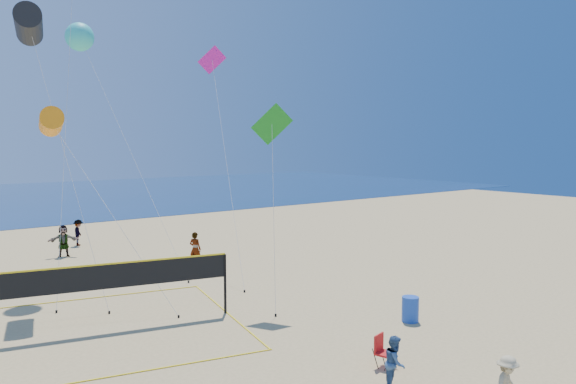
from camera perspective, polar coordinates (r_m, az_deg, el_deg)
bystander_a at (r=15.79m, az=10.82°, el=-16.66°), size 0.89×0.86×1.45m
far_person_1 at (r=34.64m, az=-21.85°, el=-4.64°), size 1.77×0.93×1.82m
far_person_2 at (r=30.20m, az=-9.41°, el=-5.73°), size 0.70×0.79×1.82m
far_person_4 at (r=37.98m, az=-20.52°, el=-3.89°), size 1.02×1.23×1.66m
camp_chair at (r=17.20m, az=9.54°, el=-15.45°), size 0.62×0.72×1.05m
trash_barrel at (r=21.41m, az=12.32°, el=-11.55°), size 0.68×0.68×0.92m
volleyball_net at (r=20.85m, az=-17.79°, el=-8.89°), size 10.47×10.36×2.34m
kite_1 at (r=26.62m, az=-24.85°, el=15.17°), size 2.25×6.14×12.13m
kite_2 at (r=24.22m, az=-22.91°, el=6.56°), size 3.74×5.89×7.92m
kite_4 at (r=22.52m, az=-1.63°, el=6.08°), size 1.82×2.20×8.11m
kite_5 at (r=32.39m, az=-7.55°, el=11.96°), size 4.06×8.58×12.03m
kite_7 at (r=33.71m, az=-20.41°, el=14.54°), size 2.75×9.37×13.03m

